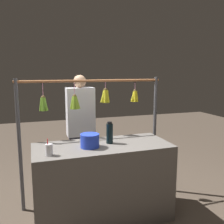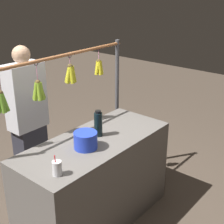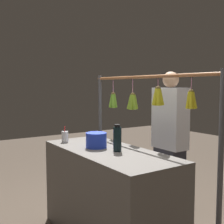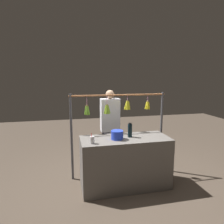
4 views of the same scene
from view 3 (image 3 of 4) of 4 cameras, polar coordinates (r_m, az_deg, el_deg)
name	(u,v)px [view 3 (image 3 of 4)]	position (r m, az deg, el deg)	size (l,w,h in m)	color
market_counter	(108,195)	(2.90, -0.70, -15.99)	(1.53, 0.65, 0.88)	#66605B
display_rack	(145,121)	(3.02, 6.44, -1.73)	(1.84, 0.12, 1.62)	#4C4C51
water_bottle	(117,139)	(2.69, 1.06, -5.20)	(0.08, 0.08, 0.25)	black
blue_bucket	(96,140)	(2.86, -3.10, -5.51)	(0.20, 0.20, 0.15)	blue
drink_cup	(65,137)	(3.19, -9.18, -4.77)	(0.07, 0.07, 0.17)	silver
vendor_person	(170,145)	(3.39, 11.20, -6.43)	(0.39, 0.21, 1.65)	#2D2D38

